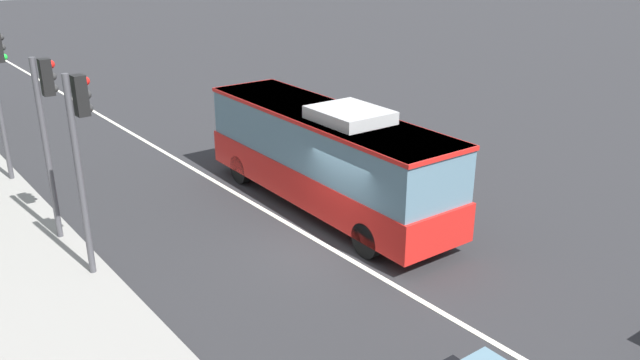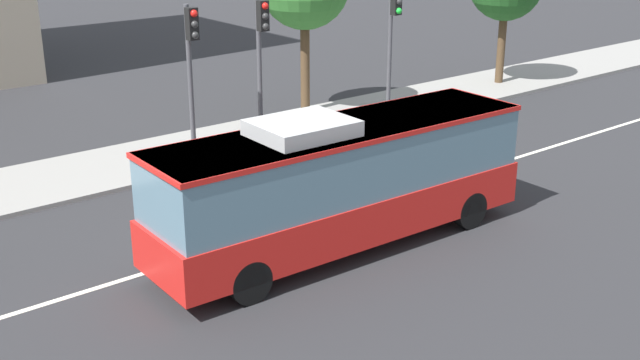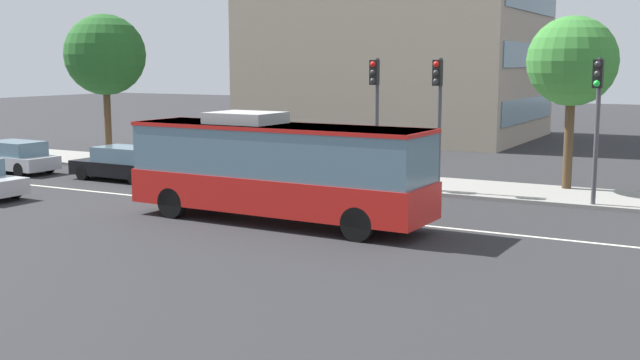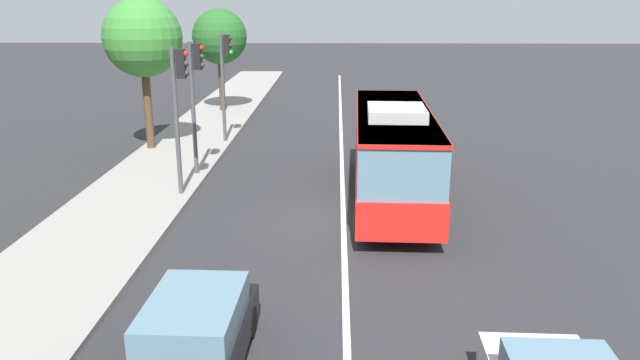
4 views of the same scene
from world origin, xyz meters
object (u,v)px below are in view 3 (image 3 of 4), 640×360
at_px(street_tree_kerbside_left, 105,55).
at_px(traffic_light_far_corner, 438,102).
at_px(sedan_black, 123,164).
at_px(traffic_light_near_corner, 597,106).
at_px(transit_bus, 277,166).
at_px(street_tree_kerbside_centre, 572,62).
at_px(sedan_silver_ahead, 14,157).
at_px(traffic_light_mid_block, 375,100).

bearing_deg(street_tree_kerbside_left, traffic_light_far_corner, -7.66).
relative_size(sedan_black, traffic_light_near_corner, 0.87).
distance_m(transit_bus, sedan_black, 11.50).
height_order(sedan_black, street_tree_kerbside_centre, street_tree_kerbside_centre).
xyz_separation_m(sedan_silver_ahead, street_tree_kerbside_centre, (23.55, 6.49, 4.32)).
bearing_deg(traffic_light_mid_block, street_tree_kerbside_centre, 114.37).
bearing_deg(sedan_black, traffic_light_near_corner, -170.85).
distance_m(transit_bus, traffic_light_far_corner, 7.94).
xyz_separation_m(sedan_black, traffic_light_far_corner, (13.22, 2.73, 2.84)).
bearing_deg(traffic_light_far_corner, sedan_black, -75.90).
relative_size(transit_bus, street_tree_kerbside_centre, 1.48).
relative_size(traffic_light_near_corner, street_tree_kerbside_left, 0.69).
xyz_separation_m(traffic_light_near_corner, street_tree_kerbside_centre, (-1.49, 3.32, 1.49)).
relative_size(sedan_black, sedan_silver_ahead, 0.99).
bearing_deg(traffic_light_near_corner, sedan_silver_ahead, -80.37).
bearing_deg(sedan_silver_ahead, traffic_light_mid_block, -166.08).
bearing_deg(street_tree_kerbside_centre, traffic_light_far_corner, -142.89).
distance_m(traffic_light_far_corner, street_tree_kerbside_centre, 5.52).
bearing_deg(street_tree_kerbside_left, street_tree_kerbside_centre, 1.61).
distance_m(transit_bus, traffic_light_mid_block, 7.46).
bearing_deg(transit_bus, sedan_silver_ahead, 168.32).
relative_size(sedan_black, traffic_light_mid_block, 0.87).
bearing_deg(street_tree_kerbside_left, sedan_black, -42.51).
height_order(transit_bus, sedan_silver_ahead, transit_bus).
height_order(sedan_silver_ahead, traffic_light_near_corner, traffic_light_near_corner).
relative_size(sedan_black, street_tree_kerbside_centre, 0.67).
xyz_separation_m(traffic_light_mid_block, traffic_light_far_corner, (2.58, 0.01, 0.00)).
bearing_deg(street_tree_kerbside_centre, sedan_black, -161.22).
relative_size(transit_bus, sedan_black, 2.22).
distance_m(transit_bus, street_tree_kerbside_left, 19.34).
height_order(sedan_black, traffic_light_near_corner, traffic_light_near_corner).
distance_m(traffic_light_far_corner, street_tree_kerbside_left, 19.24).
distance_m(transit_bus, sedan_silver_ahead, 17.11).
distance_m(sedan_silver_ahead, street_tree_kerbside_centre, 24.81).
bearing_deg(sedan_silver_ahead, street_tree_kerbside_centre, -161.74).
bearing_deg(traffic_light_mid_block, traffic_light_far_corner, 89.37).
bearing_deg(street_tree_kerbside_centre, traffic_light_near_corner, -65.82).
relative_size(traffic_light_near_corner, traffic_light_far_corner, 1.00).
bearing_deg(street_tree_kerbside_left, traffic_light_mid_block, -8.89).
xyz_separation_m(transit_bus, traffic_light_mid_block, (0.13, 7.25, 1.75)).
relative_size(sedan_silver_ahead, street_tree_kerbside_centre, 0.67).
height_order(transit_bus, street_tree_kerbside_left, street_tree_kerbside_left).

